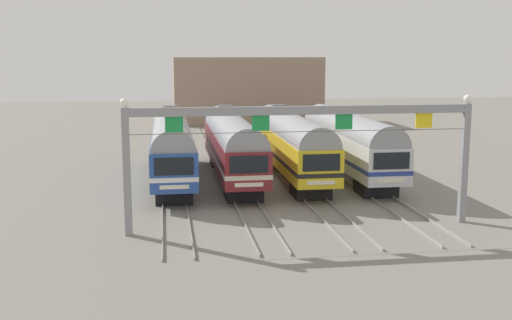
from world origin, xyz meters
TOP-DOWN VIEW (x-y plane):
  - ground_plane at (0.00, 0.00)m, footprint 160.00×160.00m
  - track_bed at (0.00, 17.00)m, footprint 14.64×70.00m
  - commuter_train_blue at (-6.57, -0.00)m, footprint 2.88×18.06m
  - commuter_train_maroon at (-2.19, -0.00)m, footprint 2.88×18.06m
  - commuter_train_yellow at (2.19, -0.00)m, footprint 2.88×18.06m
  - commuter_train_silver at (6.57, -0.01)m, footprint 2.88×18.06m
  - catenary_gantry at (0.00, -13.50)m, footprint 18.37×0.44m
  - maintenance_building at (4.00, 39.71)m, footprint 19.51×10.00m

SIDE VIEW (x-z plane):
  - ground_plane at x=0.00m, z-range 0.00..0.00m
  - track_bed at x=0.00m, z-range 0.00..0.15m
  - commuter_train_silver at x=6.57m, z-range 0.30..5.07m
  - commuter_train_blue at x=-6.57m, z-range 0.16..5.21m
  - commuter_train_maroon at x=-2.19m, z-range 0.16..5.21m
  - commuter_train_yellow at x=2.19m, z-range 0.16..5.21m
  - maintenance_building at x=4.00m, z-range 0.00..8.69m
  - catenary_gantry at x=0.00m, z-range 1.66..8.63m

